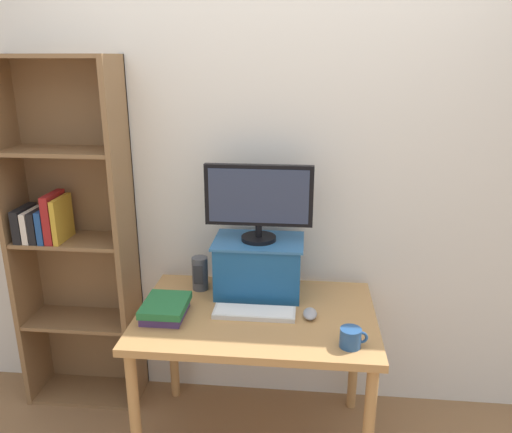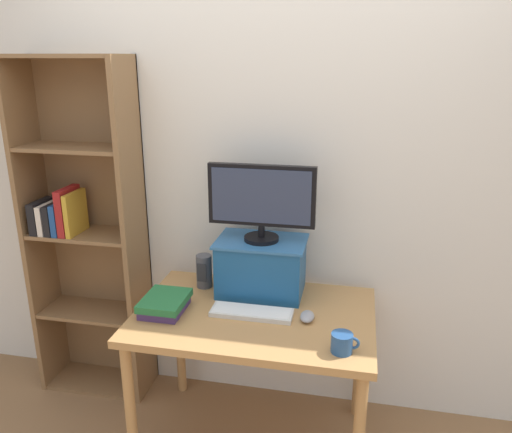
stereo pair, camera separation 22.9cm
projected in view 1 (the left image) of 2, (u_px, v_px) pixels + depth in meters
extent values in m
cube|color=silver|center=(265.00, 174.00, 2.61)|extent=(7.00, 0.08, 2.60)
cube|color=#B7844C|center=(256.00, 316.00, 2.35)|extent=(1.11, 0.75, 0.04)
cylinder|color=#B7844C|center=(135.00, 421.00, 2.20)|extent=(0.05, 0.05, 0.71)
cylinder|color=#B7844C|center=(173.00, 341.00, 2.82)|extent=(0.05, 0.05, 0.71)
cylinder|color=#B7844C|center=(354.00, 352.00, 2.72)|extent=(0.05, 0.05, 0.71)
cube|color=olive|center=(19.00, 240.00, 2.68)|extent=(0.03, 0.28, 1.90)
cube|color=olive|center=(127.00, 244.00, 2.62)|extent=(0.03, 0.28, 1.90)
cube|color=olive|center=(83.00, 233.00, 2.77)|extent=(0.62, 0.01, 1.90)
cube|color=olive|center=(90.00, 391.00, 2.94)|extent=(0.57, 0.27, 0.02)
cube|color=olive|center=(82.00, 319.00, 2.79)|extent=(0.57, 0.27, 0.02)
cube|color=olive|center=(72.00, 240.00, 2.64)|extent=(0.57, 0.27, 0.02)
cube|color=olive|center=(61.00, 151.00, 2.50)|extent=(0.57, 0.27, 0.02)
cube|color=olive|center=(50.00, 56.00, 2.36)|extent=(0.57, 0.27, 0.02)
cube|color=black|center=(25.00, 223.00, 2.61)|extent=(0.04, 0.20, 0.17)
cube|color=silver|center=(33.00, 224.00, 2.61)|extent=(0.03, 0.20, 0.16)
cube|color=black|center=(40.00, 224.00, 2.60)|extent=(0.04, 0.20, 0.17)
cube|color=navy|center=(48.00, 224.00, 2.60)|extent=(0.03, 0.20, 0.17)
cube|color=maroon|center=(55.00, 217.00, 2.58)|extent=(0.04, 0.20, 0.25)
cube|color=gold|center=(62.00, 219.00, 2.58)|extent=(0.03, 0.20, 0.23)
cube|color=#195189|center=(259.00, 266.00, 2.51)|extent=(0.42, 0.28, 0.28)
cube|color=#2D669E|center=(259.00, 241.00, 2.47)|extent=(0.44, 0.30, 0.01)
cylinder|color=black|center=(259.00, 238.00, 2.46)|extent=(0.17, 0.17, 0.02)
cylinder|color=black|center=(259.00, 231.00, 2.45)|extent=(0.03, 0.03, 0.06)
cube|color=black|center=(259.00, 195.00, 2.40)|extent=(0.52, 0.04, 0.30)
cube|color=#2D3851|center=(258.00, 196.00, 2.38)|extent=(0.48, 0.00, 0.26)
cube|color=silver|center=(254.00, 313.00, 2.32)|extent=(0.38, 0.12, 0.02)
cube|color=white|center=(254.00, 310.00, 2.31)|extent=(0.36, 0.11, 0.00)
ellipsoid|color=#99999E|center=(310.00, 314.00, 2.29)|extent=(0.06, 0.10, 0.04)
cube|color=#4C336B|center=(165.00, 312.00, 2.31)|extent=(0.18, 0.22, 0.04)
cube|color=#236B38|center=(165.00, 305.00, 2.29)|extent=(0.20, 0.24, 0.03)
cylinder|color=#234C84|center=(350.00, 338.00, 2.05)|extent=(0.09, 0.09, 0.08)
torus|color=#234C84|center=(361.00, 337.00, 2.05)|extent=(0.05, 0.01, 0.05)
cylinder|color=#4C4C51|center=(200.00, 273.00, 2.55)|extent=(0.08, 0.08, 0.17)
cube|color=#2D2D30|center=(198.00, 275.00, 2.51)|extent=(0.05, 0.00, 0.10)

